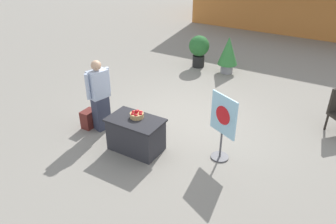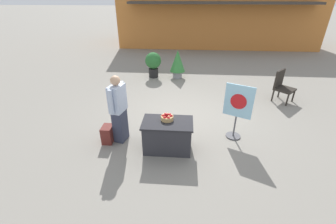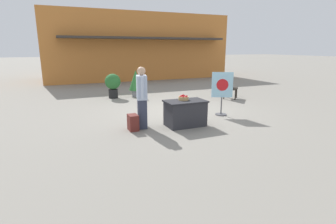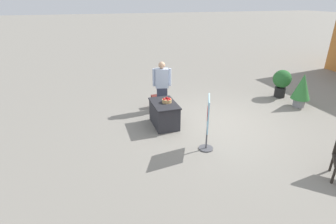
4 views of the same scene
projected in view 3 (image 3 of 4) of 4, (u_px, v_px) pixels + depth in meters
ground_plane at (174, 113)px, 8.76m from camera, size 120.00×120.00×0.00m
storefront_building at (135, 47)px, 18.76m from camera, size 12.32×5.48×4.33m
display_table at (185, 113)px, 7.23m from camera, size 1.11×0.68×0.71m
apple_basket at (184, 98)px, 7.20m from camera, size 0.28×0.28×0.16m
person_visitor at (142, 97)px, 6.93m from camera, size 0.35×0.60×1.64m
backpack at (133, 123)px, 6.86m from camera, size 0.24×0.34×0.42m
poster_board at (222, 91)px, 8.29m from camera, size 0.61×0.36×1.38m
patio_chair at (228, 86)px, 11.12m from camera, size 0.78×0.78×1.02m
potted_plant_far_right at (113, 84)px, 11.17m from camera, size 0.66×0.66×1.04m
potted_plant_near_left at (136, 82)px, 11.54m from camera, size 0.62×0.62×1.16m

